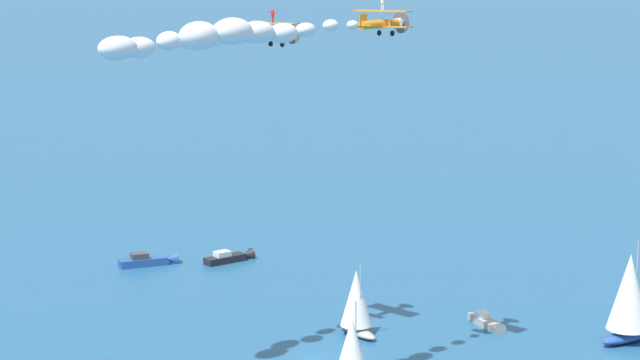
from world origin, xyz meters
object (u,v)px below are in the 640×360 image
object	(u,v)px
biplane_wingman	(383,23)
wingwalker_lead	(273,15)
sailboat_far_port	(630,297)
motorboat_trailing	(488,323)
wingwalker_wingman	(382,2)
sailboat_near_centre	(356,302)
motorboat_inshore	(151,260)
motorboat_outer_ring_a	(231,257)
biplane_lead	(273,34)

from	to	relation	value
biplane_wingman	wingwalker_lead	bearing A→B (deg)	162.64
sailboat_far_port	wingwalker_lead	size ratio (longest dim) A/B	7.82
motorboat_trailing	wingwalker_wingman	xyz separation A→B (m)	(-10.42, -16.54, 39.54)
sailboat_near_centre	motorboat_inshore	xyz separation A→B (m)	(-35.59, 25.23, -3.40)
sailboat_far_port	motorboat_outer_ring_a	bearing A→B (deg)	156.03
sailboat_far_port	wingwalker_wingman	distance (m)	46.26
wingwalker_lead	wingwalker_wingman	world-z (taller)	wingwalker_wingman
motorboat_inshore	biplane_wingman	distance (m)	65.12
biplane_wingman	motorboat_inshore	bearing A→B (deg)	138.89
wingwalker_wingman	motorboat_inshore	bearing A→B (deg)	138.89
wingwalker_lead	sailboat_near_centre	bearing A→B (deg)	34.31
motorboat_inshore	motorboat_trailing	world-z (taller)	motorboat_inshore
sailboat_far_port	biplane_wingman	xyz separation A→B (m)	(-26.96, -14.65, 32.41)
motorboat_inshore	motorboat_outer_ring_a	distance (m)	11.70
motorboat_trailing	biplane_wingman	world-z (taller)	biplane_wingman
motorboat_inshore	wingwalker_lead	world-z (taller)	wingwalker_lead
sailboat_far_port	motorboat_inshore	bearing A→B (deg)	163.04
sailboat_far_port	sailboat_near_centre	bearing A→B (deg)	-171.50
sailboat_far_port	motorboat_trailing	distance (m)	17.40
motorboat_trailing	wingwalker_lead	bearing A→B (deg)	-152.12
sailboat_near_centre	sailboat_far_port	xyz separation A→B (m)	(31.63, 4.73, 1.39)
biplane_lead	wingwalker_wingman	xyz separation A→B (m)	(13.10, -4.05, 3.92)
biplane_lead	wingwalker_lead	size ratio (longest dim) A/B	4.57
sailboat_far_port	motorboat_outer_ring_a	world-z (taller)	sailboat_far_port
sailboat_near_centre	motorboat_trailing	distance (m)	16.84
motorboat_trailing	wingwalker_wingman	world-z (taller)	wingwalker_wingman
wingwalker_lead	biplane_wingman	world-z (taller)	biplane_wingman
sailboat_near_centre	biplane_lead	size ratio (longest dim) A/B	1.28
motorboat_trailing	biplane_lead	size ratio (longest dim) A/B	0.92
sailboat_near_centre	motorboat_trailing	bearing A→B (deg)	23.86
sailboat_near_centre	motorboat_trailing	size ratio (longest dim) A/B	1.38
motorboat_inshore	biplane_wingman	size ratio (longest dim) A/B	1.18
biplane_wingman	sailboat_near_centre	bearing A→B (deg)	115.22
biplane_wingman	motorboat_outer_ring_a	bearing A→B (deg)	126.59
motorboat_inshore	wingwalker_lead	distance (m)	55.78
sailboat_far_port	biplane_lead	xyz separation A→B (m)	(-40.10, -10.56, 30.68)
sailboat_far_port	motorboat_outer_ring_a	xyz separation A→B (m)	(-56.48, 25.11, -4.84)
biplane_wingman	wingwalker_wingman	xyz separation A→B (m)	(-0.04, 0.04, 2.19)
biplane_wingman	wingwalker_wingman	bearing A→B (deg)	136.04
motorboat_outer_ring_a	wingwalker_lead	bearing A→B (deg)	-65.36
sailboat_far_port	motorboat_trailing	xyz separation A→B (m)	(-16.58, 1.93, -4.94)
wingwalker_lead	biplane_wingman	distance (m)	13.81
biplane_lead	wingwalker_wingman	bearing A→B (deg)	-17.17
motorboat_inshore	motorboat_trailing	distance (m)	53.94
sailboat_far_port	wingwalker_lead	bearing A→B (deg)	-165.30
biplane_lead	wingwalker_lead	distance (m)	2.15
motorboat_outer_ring_a	wingwalker_lead	size ratio (longest dim) A/B	4.85
motorboat_inshore	wingwalker_lead	xyz separation A→B (m)	(27.09, -31.03, 37.62)
biplane_lead	wingwalker_wingman	distance (m)	14.26
motorboat_trailing	biplane_wingman	bearing A→B (deg)	-122.06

